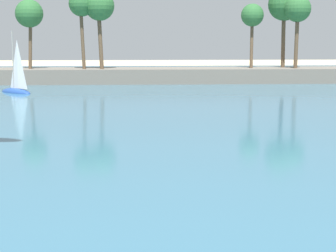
# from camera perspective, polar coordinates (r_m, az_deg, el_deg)

# --- Properties ---
(sea) EXTENTS (220.00, 94.99, 0.06)m
(sea) POSITION_cam_1_polar(r_m,az_deg,el_deg) (58.58, -4.49, 3.91)
(sea) COLOR #386B84
(sea) RESTS_ON ground
(palm_headland) EXTENTS (117.60, 7.11, 13.31)m
(palm_headland) POSITION_cam_1_polar(r_m,az_deg,el_deg) (65.88, -6.68, 7.66)
(palm_headland) COLOR slate
(palm_headland) RESTS_ON ground
(sailboat_near_shore) EXTENTS (4.16, 4.05, 6.48)m
(sailboat_near_shore) POSITION_cam_1_polar(r_m,az_deg,el_deg) (55.87, -15.62, 3.98)
(sailboat_near_shore) COLOR #234793
(sailboat_near_shore) RESTS_ON sea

